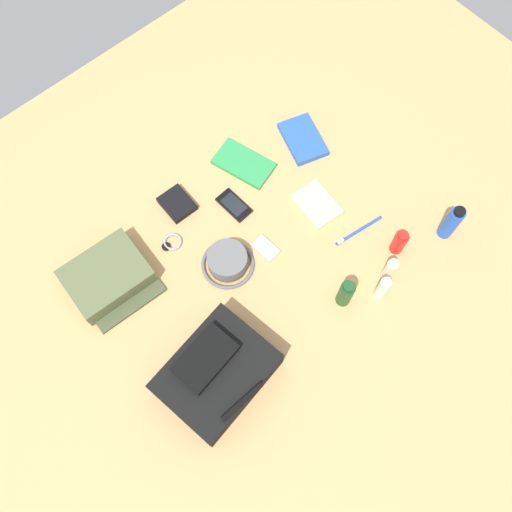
% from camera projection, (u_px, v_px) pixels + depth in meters
% --- Properties ---
extents(ground_plane, '(2.64, 2.02, 0.02)m').
position_uv_depth(ground_plane, '(256.00, 262.00, 1.76)').
color(ground_plane, tan).
rests_on(ground_plane, ground).
extents(backpack, '(0.34, 0.28, 0.13)m').
position_uv_depth(backpack, '(216.00, 373.00, 1.56)').
color(backpack, black).
rests_on(backpack, ground_plane).
extents(toiletry_pouch, '(0.26, 0.25, 0.07)m').
position_uv_depth(toiletry_pouch, '(108.00, 278.00, 1.69)').
color(toiletry_pouch, '#56603D').
rests_on(toiletry_pouch, ground_plane).
extents(bucket_hat, '(0.17, 0.17, 0.07)m').
position_uv_depth(bucket_hat, '(228.00, 261.00, 1.72)').
color(bucket_hat, slate).
rests_on(bucket_hat, ground_plane).
extents(deodorant_spray, '(0.05, 0.05, 0.16)m').
position_uv_depth(deodorant_spray, '(451.00, 223.00, 1.72)').
color(deodorant_spray, blue).
rests_on(deodorant_spray, ground_plane).
extents(sunscreen_spray, '(0.04, 0.04, 0.11)m').
position_uv_depth(sunscreen_spray, '(399.00, 242.00, 1.72)').
color(sunscreen_spray, red).
rests_on(sunscreen_spray, ground_plane).
extents(lotion_bottle, '(0.03, 0.03, 0.12)m').
position_uv_depth(lotion_bottle, '(390.00, 269.00, 1.68)').
color(lotion_bottle, beige).
rests_on(lotion_bottle, ground_plane).
extents(toothpaste_tube, '(0.03, 0.03, 0.13)m').
position_uv_depth(toothpaste_tube, '(382.00, 288.00, 1.65)').
color(toothpaste_tube, white).
rests_on(toothpaste_tube, ground_plane).
extents(shampoo_bottle, '(0.05, 0.05, 0.13)m').
position_uv_depth(shampoo_bottle, '(346.00, 293.00, 1.64)').
color(shampoo_bottle, '#19471E').
rests_on(shampoo_bottle, ground_plane).
extents(paperback_novel, '(0.17, 0.21, 0.02)m').
position_uv_depth(paperback_novel, '(303.00, 139.00, 1.91)').
color(paperback_novel, blue).
rests_on(paperback_novel, ground_plane).
extents(travel_guidebook, '(0.16, 0.22, 0.02)m').
position_uv_depth(travel_guidebook, '(244.00, 164.00, 1.87)').
color(travel_guidebook, '#2D934C').
rests_on(travel_guidebook, ground_plane).
extents(cell_phone, '(0.07, 0.12, 0.01)m').
position_uv_depth(cell_phone, '(234.00, 205.00, 1.82)').
color(cell_phone, black).
rests_on(cell_phone, ground_plane).
extents(media_player, '(0.06, 0.09, 0.01)m').
position_uv_depth(media_player, '(266.00, 248.00, 1.76)').
color(media_player, '#B7B7BC').
rests_on(media_player, ground_plane).
extents(wristwatch, '(0.07, 0.06, 0.01)m').
position_uv_depth(wristwatch, '(172.00, 242.00, 1.77)').
color(wristwatch, '#99999E').
rests_on(wristwatch, ground_plane).
extents(toothbrush, '(0.18, 0.04, 0.02)m').
position_uv_depth(toothbrush, '(356.00, 232.00, 1.78)').
color(toothbrush, blue).
rests_on(toothbrush, ground_plane).
extents(wallet, '(0.09, 0.11, 0.02)m').
position_uv_depth(wallet, '(177.00, 204.00, 1.81)').
color(wallet, black).
rests_on(wallet, ground_plane).
extents(notepad, '(0.12, 0.16, 0.02)m').
position_uv_depth(notepad, '(317.00, 205.00, 1.82)').
color(notepad, beige).
rests_on(notepad, ground_plane).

